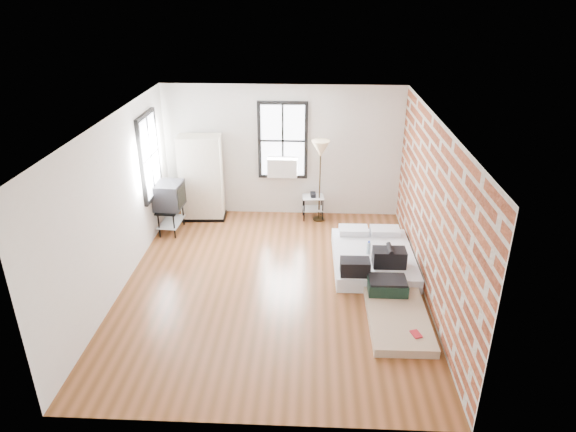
# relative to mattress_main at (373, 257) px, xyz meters

# --- Properties ---
(ground) EXTENTS (6.00, 6.00, 0.00)m
(ground) POSITION_rel_mattress_main_xyz_m (-1.75, -0.75, -0.17)
(ground) COLOR #5A3417
(ground) RESTS_ON ground
(room_shell) EXTENTS (5.02, 6.02, 2.80)m
(room_shell) POSITION_rel_mattress_main_xyz_m (-1.51, -0.38, 1.57)
(room_shell) COLOR silver
(room_shell) RESTS_ON ground
(mattress_main) EXTENTS (1.43, 1.93, 0.61)m
(mattress_main) POSITION_rel_mattress_main_xyz_m (0.00, 0.00, 0.00)
(mattress_main) COLOR white
(mattress_main) RESTS_ON ground
(mattress_bare) EXTENTS (0.89, 1.69, 0.36)m
(mattress_bare) POSITION_rel_mattress_main_xyz_m (0.18, -1.53, -0.06)
(mattress_bare) COLOR tan
(mattress_bare) RESTS_ON ground
(wardrobe) EXTENTS (0.94, 0.57, 1.81)m
(wardrobe) POSITION_rel_mattress_main_xyz_m (-3.44, 1.90, 0.73)
(wardrobe) COLOR black
(wardrobe) RESTS_ON ground
(side_table) EXTENTS (0.48, 0.40, 0.59)m
(side_table) POSITION_rel_mattress_main_xyz_m (-1.09, 1.97, 0.23)
(side_table) COLOR black
(side_table) RESTS_ON ground
(floor_lamp) EXTENTS (0.37, 0.37, 1.75)m
(floor_lamp) POSITION_rel_mattress_main_xyz_m (-0.96, 1.90, 1.33)
(floor_lamp) COLOR black
(floor_lamp) RESTS_ON ground
(tv_stand) EXTENTS (0.55, 0.76, 1.05)m
(tv_stand) POSITION_rel_mattress_main_xyz_m (-3.96, 1.21, 0.58)
(tv_stand) COLOR black
(tv_stand) RESTS_ON ground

